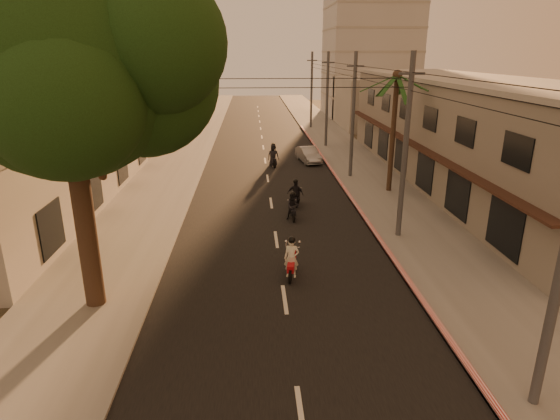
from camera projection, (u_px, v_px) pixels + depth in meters
The scene contains 19 objects.
ground at pixel (289, 329), 15.88m from camera, with size 160.00×160.00×0.00m, color #383023.
road at pixel (268, 178), 34.78m from camera, with size 10.00×140.00×0.02m, color black.
sidewalk_right at pixel (367, 176), 35.20m from camera, with size 5.00×140.00×0.12m, color slate.
sidewalk_left at pixel (166, 179), 34.33m from camera, with size 5.00×140.00×0.12m, color slate.
curb_stripe at pixel (349, 196), 30.32m from camera, with size 0.20×60.00×0.20m, color red.
shophouse_row at pixel (468, 132), 32.53m from camera, with size 8.80×34.20×7.30m.
left_building at pixel (34, 166), 27.47m from camera, with size 8.20×24.20×5.20m.
distant_tower at pixel (372, 14), 65.26m from camera, with size 12.10×12.10×28.00m.
broadleaf_tree at pixel (77, 67), 14.81m from camera, with size 9.60×8.70×12.10m.
palm_tree at pixel (397, 82), 29.18m from camera, with size 5.00×5.00×8.20m.
utility_poles at pixel (354, 88), 33.05m from camera, with size 1.20×48.26×9.00m.
filler_right at pixel (372, 102), 58.27m from camera, with size 8.00×14.00×6.00m, color #A8A298.
filler_left_near at pixel (122, 123), 46.51m from camera, with size 8.00×14.00×4.40m, color #A8A298.
filler_left_far at pixel (155, 95), 63.11m from camera, with size 8.00×14.00×7.00m, color #A8A298.
scooter_red at pixel (292, 259), 19.34m from camera, with size 0.83×1.84×1.82m.
scooter_mid_a at pixel (293, 207), 26.07m from camera, with size 0.78×1.66×1.63m.
scooter_mid_b at pixel (295, 194), 28.09m from camera, with size 1.25×1.75×1.79m.
scooter_far_a at pixel (273, 156), 38.18m from camera, with size 1.03×1.98×1.95m.
parked_car at pixel (309, 155), 39.78m from camera, with size 2.01×4.06×1.28m, color gray.
Camera 1 is at (-1.13, -13.70, 8.92)m, focal length 30.00 mm.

